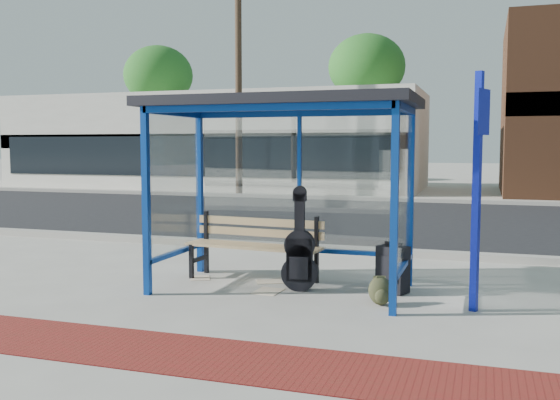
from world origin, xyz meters
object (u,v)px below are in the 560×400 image
(bench, at_px, (255,243))
(backpack, at_px, (381,292))
(guitar_bag, at_px, (300,255))
(suitcase, at_px, (393,269))

(bench, bearing_deg, backpack, -18.76)
(bench, xyz_separation_m, guitar_bag, (0.76, -0.43, -0.05))
(guitar_bag, height_order, backpack, guitar_bag)
(guitar_bag, relative_size, suitcase, 1.95)
(backpack, bearing_deg, guitar_bag, 141.91)
(bench, height_order, backpack, bench)
(guitar_bag, relative_size, backpack, 3.75)
(guitar_bag, xyz_separation_m, backpack, (1.09, -0.39, -0.30))
(bench, relative_size, suitcase, 3.02)
(guitar_bag, height_order, suitcase, guitar_bag)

